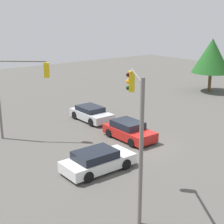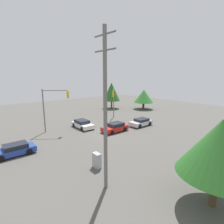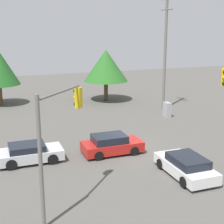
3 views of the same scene
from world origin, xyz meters
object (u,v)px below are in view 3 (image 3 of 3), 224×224
Objects in this scene: sedan_red at (111,144)px; traffic_signal_cross at (57,129)px; sedan_silver at (30,153)px; electrical_cabinet at (167,110)px; sedan_white at (186,166)px.

traffic_signal_cross is (-6.28, 4.96, 3.51)m from sedan_red.
sedan_red is at bearing 85.57° from sedan_silver.
sedan_red reaches higher than sedan_silver.
electrical_cabinet is (7.23, -8.46, 0.06)m from sedan_red.
electrical_cabinet is at bearing -2.76° from traffic_signal_cross.
sedan_red is at bearing 130.51° from electrical_cabinet.
traffic_signal_cross is (-1.32, 7.85, 3.54)m from sedan_white.
sedan_red reaches higher than sedan_white.
traffic_signal_cross is at bearing -170.46° from sedan_white.
sedan_red is 11.13m from electrical_cabinet.
sedan_red is at bearing 3.76° from traffic_signal_cross.
sedan_red is 5.75m from sedan_white.
sedan_silver is at bearing 47.12° from traffic_signal_cross.
sedan_white is (-4.97, -2.89, -0.03)m from sedan_red.
sedan_white is 3.09× the size of electrical_cabinet.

